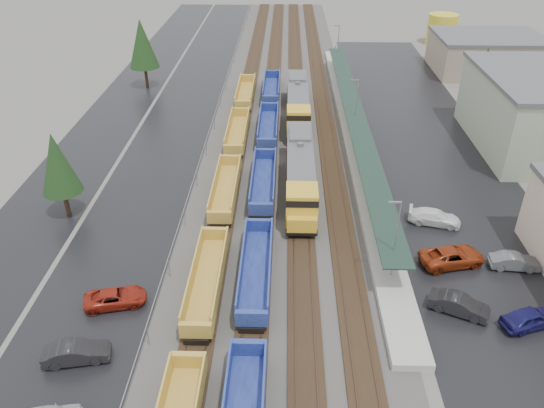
{
  "coord_description": "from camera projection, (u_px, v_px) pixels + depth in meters",
  "views": [
    {
      "loc": [
        0.34,
        -15.79,
        29.34
      ],
      "look_at": [
        -0.91,
        29.18,
        2.0
      ],
      "focal_mm": 35.0,
      "sensor_mm": 36.0,
      "label": 1
    }
  ],
  "objects": [
    {
      "name": "parked_car_east_d",
      "position": [
        530.0,
        318.0,
        40.54
      ],
      "size": [
        3.25,
        5.04,
        1.6
      ],
      "primitive_type": "imported",
      "rotation": [
        0.0,
        0.0,
        1.89
      ],
      "color": "#181653",
      "rests_on": "ground"
    },
    {
      "name": "parked_car_east_c",
      "position": [
        435.0,
        217.0,
        52.87
      ],
      "size": [
        3.26,
        5.47,
        1.49
      ],
      "primitive_type": "imported",
      "rotation": [
        0.0,
        0.0,
        1.33
      ],
      "color": "white",
      "rests_on": "ground"
    },
    {
      "name": "station_platform",
      "position": [
        354.0,
        132.0,
        70.85
      ],
      "size": [
        3.0,
        80.0,
        8.0
      ],
      "color": "#9E9B93",
      "rests_on": "ground"
    },
    {
      "name": "parked_car_east_b",
      "position": [
        452.0,
        257.0,
        47.21
      ],
      "size": [
        4.02,
        6.31,
        1.62
      ],
      "primitive_type": "imported",
      "rotation": [
        0.0,
        0.0,
        1.82
      ],
      "color": "maroon",
      "rests_on": "ground"
    },
    {
      "name": "well_string_blue",
      "position": [
        260.0,
        220.0,
        51.71
      ],
      "size": [
        2.53,
        90.73,
        2.25
      ],
      "color": "navy",
      "rests_on": "ground"
    },
    {
      "name": "tree_west_far",
      "position": [
        142.0,
        44.0,
        85.37
      ],
      "size": [
        4.84,
        4.84,
        11.0
      ],
      "color": "#332316",
      "rests_on": "ground"
    },
    {
      "name": "parked_car_east_e",
      "position": [
        514.0,
        262.0,
        46.74
      ],
      "size": [
        1.77,
        4.39,
        1.42
      ],
      "primitive_type": "imported",
      "rotation": [
        0.0,
        0.0,
        1.51
      ],
      "color": "#55585A",
      "rests_on": "ground"
    },
    {
      "name": "east_commuter_lot",
      "position": [
        425.0,
        138.0,
        70.99
      ],
      "size": [
        16.0,
        100.0,
        0.02
      ],
      "primitive_type": "cube",
      "color": "black",
      "rests_on": "ground"
    },
    {
      "name": "chainlink_fence",
      "position": [
        219.0,
        102.0,
        78.04
      ],
      "size": [
        0.08,
        160.04,
        2.02
      ],
      "color": "gray",
      "rests_on": "ground"
    },
    {
      "name": "parked_car_west_c",
      "position": [
        115.0,
        298.0,
        42.71
      ],
      "size": [
        3.4,
        5.34,
        1.37
      ],
      "primitive_type": "imported",
      "rotation": [
        0.0,
        0.0,
        1.81
      ],
      "color": "maroon",
      "rests_on": "ground"
    },
    {
      "name": "west_parking_lot",
      "position": [
        185.0,
        109.0,
        80.34
      ],
      "size": [
        10.0,
        160.0,
        0.02
      ],
      "primitive_type": "cube",
      "color": "black",
      "rests_on": "ground"
    },
    {
      "name": "well_string_yellow",
      "position": [
        218.0,
        228.0,
        50.52
      ],
      "size": [
        2.45,
        89.19,
        2.18
      ],
      "color": "#AE9E30",
      "rests_on": "ground"
    },
    {
      "name": "locomotive_trail",
      "position": [
        298.0,
        104.0,
        75.26
      ],
      "size": [
        3.08,
        20.32,
        4.6
      ],
      "color": "black",
      "rests_on": "ground"
    },
    {
      "name": "locomotive_lead",
      "position": [
        300.0,
        173.0,
        57.32
      ],
      "size": [
        3.08,
        20.32,
        4.6
      ],
      "color": "black",
      "rests_on": "ground"
    },
    {
      "name": "tree_east",
      "position": [
        483.0,
        73.0,
        74.26
      ],
      "size": [
        4.4,
        4.4,
        10.0
      ],
      "color": "#332316",
      "rests_on": "ground"
    },
    {
      "name": "parked_car_west_b",
      "position": [
        76.0,
        353.0,
        37.6
      ],
      "size": [
        2.53,
        4.9,
        1.54
      ],
      "primitive_type": "imported",
      "rotation": [
        0.0,
        0.0,
        1.77
      ],
      "color": "black",
      "rests_on": "ground"
    },
    {
      "name": "west_road",
      "position": [
        120.0,
        108.0,
        80.57
      ],
      "size": [
        9.0,
        160.0,
        0.02
      ],
      "primitive_type": "cube",
      "color": "black",
      "rests_on": "ground"
    },
    {
      "name": "parked_car_east_a",
      "position": [
        459.0,
        305.0,
        41.86
      ],
      "size": [
        3.45,
        4.94,
        1.54
      ],
      "primitive_type": "imported",
      "rotation": [
        0.0,
        0.0,
        1.14
      ],
      "color": "black",
      "rests_on": "ground"
    },
    {
      "name": "trackbed",
      "position": [
        284.0,
        109.0,
        79.91
      ],
      "size": [
        14.6,
        160.0,
        0.22
      ],
      "color": "black",
      "rests_on": "ground"
    },
    {
      "name": "storage_tank",
      "position": [
        442.0,
        29.0,
        111.17
      ],
      "size": [
        6.04,
        6.04,
        6.04
      ],
      "primitive_type": "cylinder",
      "color": "gold",
      "rests_on": "ground"
    },
    {
      "name": "tree_west_near",
      "position": [
        57.0,
        163.0,
        51.86
      ],
      "size": [
        3.96,
        3.96,
        9.0
      ],
      "color": "#332316",
      "rests_on": "ground"
    },
    {
      "name": "ballast_strip",
      "position": [
        284.0,
        109.0,
        79.97
      ],
      "size": [
        20.0,
        160.0,
        0.08
      ],
      "primitive_type": "cube",
      "color": "#302D2B",
      "rests_on": "ground"
    }
  ]
}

